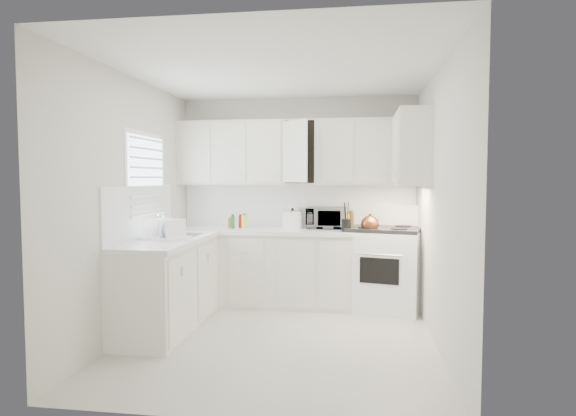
% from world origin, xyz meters
% --- Properties ---
extents(floor, '(3.20, 3.20, 0.00)m').
position_xyz_m(floor, '(0.00, 0.00, 0.00)').
color(floor, '#BCB9AC').
rests_on(floor, ground).
extents(ceiling, '(3.20, 3.20, 0.00)m').
position_xyz_m(ceiling, '(0.00, 0.00, 2.60)').
color(ceiling, white).
rests_on(ceiling, ground).
extents(wall_back, '(3.00, 0.00, 3.00)m').
position_xyz_m(wall_back, '(0.00, 1.60, 1.30)').
color(wall_back, beige).
rests_on(wall_back, ground).
extents(wall_front, '(3.00, 0.00, 3.00)m').
position_xyz_m(wall_front, '(0.00, -1.60, 1.30)').
color(wall_front, beige).
rests_on(wall_front, ground).
extents(wall_left, '(0.00, 3.20, 3.20)m').
position_xyz_m(wall_left, '(-1.50, 0.00, 1.30)').
color(wall_left, beige).
rests_on(wall_left, ground).
extents(wall_right, '(0.00, 3.20, 3.20)m').
position_xyz_m(wall_right, '(1.50, 0.00, 1.30)').
color(wall_right, beige).
rests_on(wall_right, ground).
extents(window_blinds, '(0.06, 0.96, 1.06)m').
position_xyz_m(window_blinds, '(-1.48, 0.35, 1.55)').
color(window_blinds, white).
rests_on(window_blinds, wall_left).
extents(lower_cabinets_back, '(2.22, 0.60, 0.90)m').
position_xyz_m(lower_cabinets_back, '(-0.39, 1.30, 0.45)').
color(lower_cabinets_back, beige).
rests_on(lower_cabinets_back, floor).
extents(lower_cabinets_left, '(0.60, 1.60, 0.90)m').
position_xyz_m(lower_cabinets_left, '(-1.20, 0.20, 0.45)').
color(lower_cabinets_left, beige).
rests_on(lower_cabinets_left, floor).
extents(countertop_back, '(2.24, 0.64, 0.05)m').
position_xyz_m(countertop_back, '(-0.39, 1.29, 0.93)').
color(countertop_back, silver).
rests_on(countertop_back, lower_cabinets_back).
extents(countertop_left, '(0.64, 1.62, 0.05)m').
position_xyz_m(countertop_left, '(-1.19, 0.20, 0.93)').
color(countertop_left, silver).
rests_on(countertop_left, lower_cabinets_left).
extents(backsplash_back, '(2.98, 0.02, 0.55)m').
position_xyz_m(backsplash_back, '(0.00, 1.59, 1.23)').
color(backsplash_back, silver).
rests_on(backsplash_back, wall_back).
extents(backsplash_left, '(0.02, 1.60, 0.55)m').
position_xyz_m(backsplash_left, '(-1.49, 0.20, 1.23)').
color(backsplash_left, silver).
rests_on(backsplash_left, wall_left).
extents(upper_cabinets_back, '(3.00, 0.33, 0.80)m').
position_xyz_m(upper_cabinets_back, '(0.00, 1.44, 1.50)').
color(upper_cabinets_back, beige).
rests_on(upper_cabinets_back, wall_back).
extents(upper_cabinets_right, '(0.33, 0.90, 0.80)m').
position_xyz_m(upper_cabinets_right, '(1.33, 0.82, 1.50)').
color(upper_cabinets_right, beige).
rests_on(upper_cabinets_right, wall_right).
extents(sink, '(0.42, 0.38, 0.30)m').
position_xyz_m(sink, '(-1.19, 0.55, 1.07)').
color(sink, gray).
rests_on(sink, countertop_left).
extents(stove, '(0.96, 0.84, 1.27)m').
position_xyz_m(stove, '(1.09, 1.26, 0.63)').
color(stove, white).
rests_on(stove, floor).
extents(tea_kettle, '(0.32, 0.30, 0.24)m').
position_xyz_m(tea_kettle, '(0.91, 1.10, 1.06)').
color(tea_kettle, brown).
rests_on(tea_kettle, stove).
extents(frying_pan, '(0.45, 0.55, 0.04)m').
position_xyz_m(frying_pan, '(1.27, 1.42, 0.97)').
color(frying_pan, black).
rests_on(frying_pan, stove).
extents(microwave, '(0.49, 0.28, 0.33)m').
position_xyz_m(microwave, '(0.38, 1.45, 1.11)').
color(microwave, gray).
rests_on(microwave, countertop_back).
extents(rice_cooker, '(0.29, 0.29, 0.25)m').
position_xyz_m(rice_cooker, '(-0.04, 1.40, 1.08)').
color(rice_cooker, white).
rests_on(rice_cooker, countertop_back).
extents(paper_towel, '(0.12, 0.12, 0.27)m').
position_xyz_m(paper_towel, '(-0.03, 1.52, 1.08)').
color(paper_towel, white).
rests_on(paper_towel, countertop_back).
extents(utensil_crock, '(0.13, 0.13, 0.36)m').
position_xyz_m(utensil_crock, '(0.63, 1.11, 1.13)').
color(utensil_crock, black).
rests_on(utensil_crock, countertop_back).
extents(dish_rack, '(0.52, 0.45, 0.24)m').
position_xyz_m(dish_rack, '(-1.19, 0.13, 1.07)').
color(dish_rack, white).
rests_on(dish_rack, countertop_left).
extents(spice_left_0, '(0.06, 0.06, 0.13)m').
position_xyz_m(spice_left_0, '(-0.85, 1.42, 1.02)').
color(spice_left_0, '#966128').
rests_on(spice_left_0, countertop_back).
extents(spice_left_1, '(0.06, 0.06, 0.13)m').
position_xyz_m(spice_left_1, '(-0.78, 1.33, 1.02)').
color(spice_left_1, '#21632C').
rests_on(spice_left_1, countertop_back).
extents(spice_left_2, '(0.06, 0.06, 0.13)m').
position_xyz_m(spice_left_2, '(-0.70, 1.42, 1.02)').
color(spice_left_2, '#A71A16').
rests_on(spice_left_2, countertop_back).
extents(spice_left_3, '(0.06, 0.06, 0.13)m').
position_xyz_m(spice_left_3, '(-0.62, 1.33, 1.02)').
color(spice_left_3, yellow).
rests_on(spice_left_3, countertop_back).
extents(sauce_right_0, '(0.06, 0.06, 0.19)m').
position_xyz_m(sauce_right_0, '(0.58, 1.46, 1.05)').
color(sauce_right_0, '#A71A16').
rests_on(sauce_right_0, countertop_back).
extents(sauce_right_1, '(0.06, 0.06, 0.19)m').
position_xyz_m(sauce_right_1, '(0.64, 1.40, 1.05)').
color(sauce_right_1, yellow).
rests_on(sauce_right_1, countertop_back).
extents(sauce_right_2, '(0.06, 0.06, 0.19)m').
position_xyz_m(sauce_right_2, '(0.69, 1.46, 1.05)').
color(sauce_right_2, '#533717').
rests_on(sauce_right_2, countertop_back).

